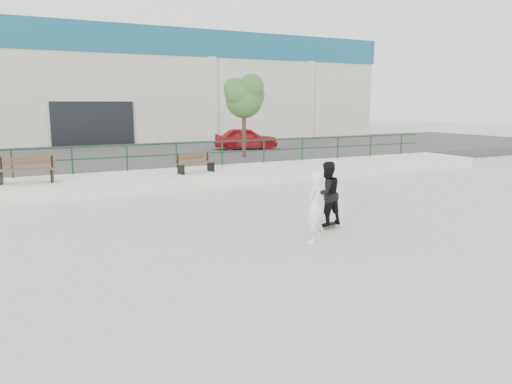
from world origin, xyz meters
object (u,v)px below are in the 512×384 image
tree (244,95)px  standing_skater (327,193)px  bench_left (27,170)px  seated_skater (315,207)px  bench_right (195,163)px  skateboard (326,225)px  red_car (246,138)px

tree → standing_skater: (-3.49, -11.77, -2.57)m
bench_left → seated_skater: seated_skater is taller
seated_skater → bench_left: bearing=-93.5°
bench_right → skateboard: 7.76m
bench_right → seated_skater: 8.60m
bench_left → skateboard: size_ratio=2.41×
bench_left → standing_skater: (6.37, -7.95, -0.04)m
bench_right → seated_skater: bearing=-104.6°
skateboard → standing_skater: bearing=75.1°
tree → bench_left: bearing=-158.8°
skateboard → red_car: bearing=55.8°
bench_left → red_car: red_car is taller
bench_left → skateboard: (6.37, -7.95, -0.85)m
tree → skateboard: size_ratio=4.91×
standing_skater → seated_skater: standing_skater is taller
bench_right → seated_skater: seated_skater is taller
red_car → tree: bearing=171.6°
bench_right → standing_skater: (0.58, -7.70, 0.03)m
skateboard → standing_skater: 0.82m
tree → red_car: bearing=62.8°
tree → standing_skater: 12.55m
tree → standing_skater: size_ratio=2.48×
bench_left → standing_skater: bearing=-40.6°
seated_skater → standing_skater: bearing=-172.0°
bench_left → red_car: (11.83, 7.65, 0.19)m
bench_left → tree: size_ratio=0.49×
seated_skater → tree: bearing=-144.3°
bench_left → skateboard: 10.22m
skateboard → standing_skater: standing_skater is taller
bench_right → skateboard: size_ratio=2.05×
standing_skater → red_car: bearing=-112.3°
red_car → seated_skater: 17.70m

